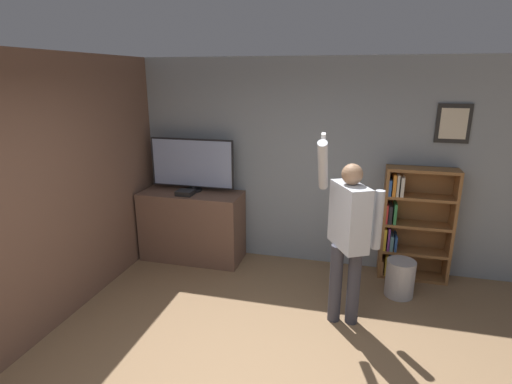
% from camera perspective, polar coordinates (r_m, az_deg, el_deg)
% --- Properties ---
extents(wall_back, '(6.20, 0.09, 2.70)m').
position_cam_1_polar(wall_back, '(5.29, 6.05, 4.06)').
color(wall_back, gray).
rests_on(wall_back, ground_plane).
extents(wall_side_brick, '(0.06, 4.35, 2.70)m').
position_cam_1_polar(wall_side_brick, '(4.83, -22.74, 1.63)').
color(wall_side_brick, brown).
rests_on(wall_side_brick, ground_plane).
extents(tv_ledge, '(1.37, 0.57, 0.95)m').
position_cam_1_polar(tv_ledge, '(5.59, -9.06, -4.78)').
color(tv_ledge, brown).
rests_on(tv_ledge, ground_plane).
extents(television, '(1.15, 0.22, 0.72)m').
position_cam_1_polar(television, '(5.43, -9.09, 3.94)').
color(television, black).
rests_on(television, tv_ledge).
extents(game_console, '(0.22, 0.19, 0.06)m').
position_cam_1_polar(game_console, '(5.34, -10.09, -0.11)').
color(game_console, black).
rests_on(game_console, tv_ledge).
extents(bookshelf, '(0.83, 0.28, 1.42)m').
position_cam_1_polar(bookshelf, '(5.30, 21.10, -4.60)').
color(bookshelf, brown).
rests_on(bookshelf, ground_plane).
extents(person, '(0.62, 0.58, 1.99)m').
position_cam_1_polar(person, '(4.01, 13.05, -5.22)').
color(person, '#383842').
rests_on(person, ground_plane).
extents(waste_bin, '(0.33, 0.33, 0.44)m').
position_cam_1_polar(waste_bin, '(5.00, 19.87, -11.50)').
color(waste_bin, '#B7B7BC').
rests_on(waste_bin, ground_plane).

